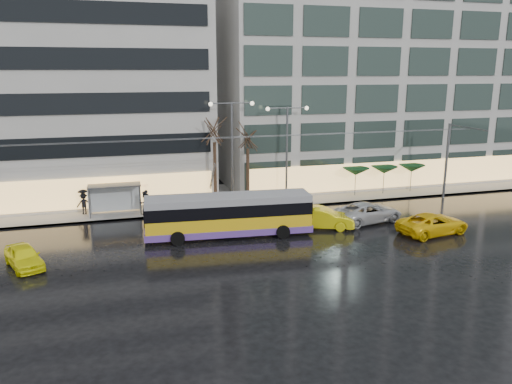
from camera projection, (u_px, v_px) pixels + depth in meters
name	position (u px, v px, depth m)	size (l,w,h in m)	color
ground	(240.00, 249.00, 33.66)	(140.00, 140.00, 0.00)	black
sidewalk	(225.00, 197.00, 47.25)	(80.00, 10.00, 0.15)	gray
kerb	(237.00, 211.00, 42.63)	(80.00, 0.10, 0.15)	slate
building_left	(14.00, 77.00, 44.55)	(34.00, 14.00, 22.00)	#A5A39E
building_right	(369.00, 62.00, 53.40)	(32.00, 14.00, 25.00)	#A5A39E
trolleybus	(229.00, 216.00, 35.98)	(12.08, 5.06, 5.53)	gold
catenary	(228.00, 166.00, 40.33)	(42.24, 5.12, 7.00)	#595B60
bus_shelter	(110.00, 193.00, 40.97)	(4.20, 1.60, 2.51)	#595B60
street_lamp_near	(232.00, 139.00, 42.85)	(3.96, 0.36, 9.03)	#595B60
street_lamp_far	(287.00, 140.00, 44.23)	(3.96, 0.36, 8.53)	#595B60
tree_a	(214.00, 127.00, 42.38)	(3.20, 3.20, 8.40)	black
tree_b	(248.00, 133.00, 43.52)	(3.20, 3.20, 7.70)	black
parasol_a	(356.00, 172.00, 47.04)	(2.50, 2.50, 2.65)	#595B60
parasol_b	(384.00, 170.00, 47.83)	(2.50, 2.50, 2.65)	#595B60
parasol_c	(412.00, 168.00, 48.62)	(2.50, 2.50, 2.65)	#595B60
taxi_a	(24.00, 257.00, 30.46)	(1.64, 4.08, 1.39)	#F9F60D
taxi_b	(321.00, 218.00, 37.99)	(1.73, 4.96, 1.64)	yellow
taxi_c	(433.00, 224.00, 36.73)	(2.54, 5.52, 1.53)	yellow
sedan_silver	(368.00, 212.00, 39.63)	(2.62, 5.68, 1.58)	#BABABF
pedestrian_a	(146.00, 193.00, 42.56)	(1.01, 1.03, 2.19)	black
pedestrian_b	(144.00, 203.00, 41.16)	(1.19, 1.15, 1.93)	black
pedestrian_c	(84.00, 201.00, 41.15)	(1.28, 0.99, 2.11)	black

